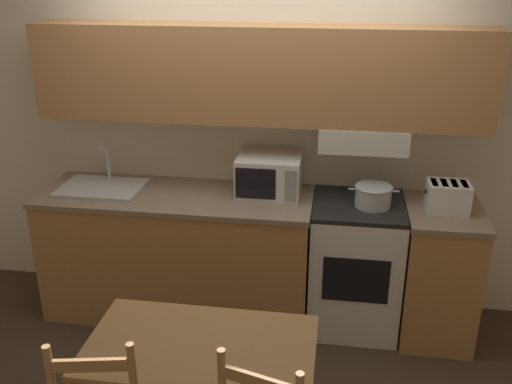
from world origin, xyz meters
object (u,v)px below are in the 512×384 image
(microwave, at_px, (269,175))
(sink_basin, at_px, (102,187))
(toaster, at_px, (447,197))
(dining_table, at_px, (201,364))
(stove_range, at_px, (355,264))
(cooking_pot, at_px, (373,195))

(microwave, height_order, sink_basin, sink_basin)
(toaster, bearing_deg, microwave, 173.76)
(sink_basin, bearing_deg, dining_table, -52.76)
(stove_range, distance_m, sink_basin, 1.87)
(microwave, xyz_separation_m, sink_basin, (-1.19, -0.11, -0.12))
(cooking_pot, relative_size, toaster, 1.17)
(stove_range, xyz_separation_m, microwave, (-0.62, 0.10, 0.60))
(microwave, relative_size, sink_basin, 0.75)
(microwave, bearing_deg, sink_basin, -174.48)
(cooking_pot, distance_m, sink_basin, 1.89)
(cooking_pot, distance_m, toaster, 0.47)
(stove_range, height_order, dining_table, stove_range)
(sink_basin, xyz_separation_m, dining_table, (1.05, -1.38, -0.32))
(toaster, height_order, sink_basin, sink_basin)
(cooking_pot, distance_m, dining_table, 1.65)
(stove_range, relative_size, sink_basin, 1.62)
(toaster, xyz_separation_m, dining_table, (-1.31, -1.37, -0.40))
(cooking_pot, distance_m, microwave, 0.72)
(microwave, bearing_deg, dining_table, -95.14)
(cooking_pot, height_order, microwave, microwave)
(stove_range, xyz_separation_m, cooking_pot, (0.09, -0.03, 0.54))
(cooking_pot, bearing_deg, stove_range, 158.53)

